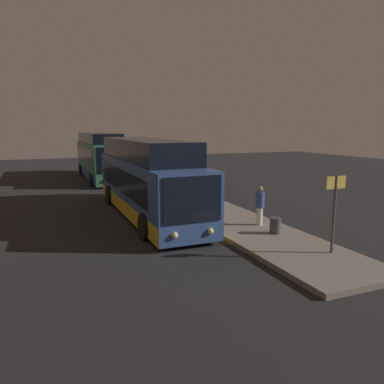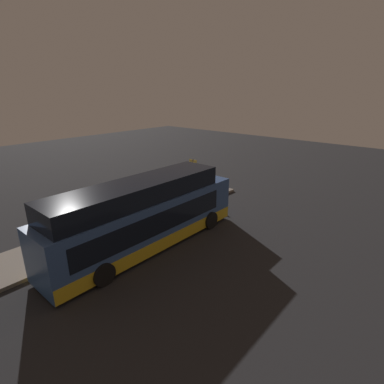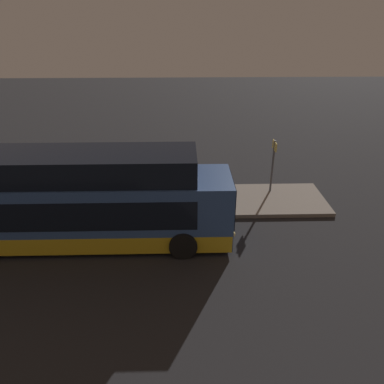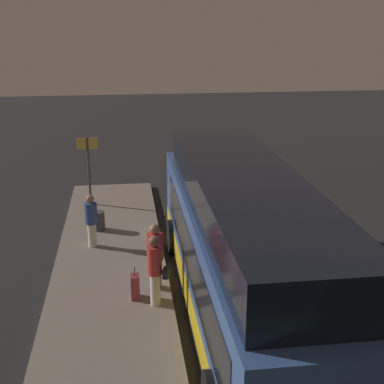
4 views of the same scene
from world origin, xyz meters
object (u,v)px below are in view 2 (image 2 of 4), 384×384
Objects in this scene: bus_lead at (145,218)px; passenger_waiting at (143,210)px; sign_post at (193,171)px; passenger_with_bags at (131,213)px; suitcase at (132,219)px; passenger_boarding at (159,192)px; trash_bin at (174,196)px.

passenger_waiting is (1.47, 1.98, -0.53)m from bus_lead.
passenger_with_bags is at bearing -165.85° from sign_post.
passenger_waiting is 0.68× the size of sign_post.
passenger_with_bags is at bearing -29.33° from passenger_waiting.
suitcase is at bearing 69.02° from bus_lead.
bus_lead is 6.39× the size of passenger_with_bags.
passenger_waiting is at bearing -163.76° from sign_post.
bus_lead is at bearing 119.75° from passenger_boarding.
bus_lead is 18.33× the size of trash_bin.
passenger_boarding is 3.50m from passenger_waiting.
passenger_waiting is 0.89m from passenger_with_bags.
passenger_waiting reaches higher than suitcase.
suitcase is 0.33× the size of sign_post.
passenger_boarding is 0.64× the size of sign_post.
passenger_with_bags is at bearing -127.38° from suitcase.
bus_lead is at bearing -154.73° from sign_post.
passenger_boarding is at bearing 174.42° from trash_bin.
sign_post is 3.06m from trash_bin.
passenger_boarding is 4.26m from passenger_with_bags.
passenger_with_bags is 8.25m from sign_post.
passenger_with_bags is at bearing 73.92° from bus_lead.
passenger_with_bags is (0.59, 2.03, -0.48)m from bus_lead.
suitcase reaches higher than trash_bin.
sign_post is at bearing 8.23° from trash_bin.
passenger_with_bags is 2.87× the size of trash_bin.
suitcase is (0.39, 0.51, -0.70)m from passenger_with_bags.
bus_lead is 5.89m from passenger_boarding.
passenger_waiting is at bearing 53.30° from bus_lead.
passenger_with_bags is 2.11× the size of suitcase.
sign_post is at bearing -96.92° from passenger_boarding.
passenger_waiting is at bearing -159.10° from trash_bin.
sign_post reaches higher than passenger_waiting.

